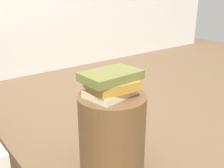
% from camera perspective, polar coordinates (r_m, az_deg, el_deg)
% --- Properties ---
extents(ground_plane, '(8.00, 8.00, 0.00)m').
position_cam_1_polar(ground_plane, '(1.60, 0.00, -17.28)').
color(ground_plane, brown).
extents(side_table, '(0.36, 0.36, 0.44)m').
position_cam_1_polar(side_table, '(1.48, 0.00, -10.45)').
color(side_table, brown).
rests_on(side_table, ground_plane).
extents(book_cream, '(0.28, 0.22, 0.04)m').
position_cam_1_polar(book_cream, '(1.38, -0.13, -1.74)').
color(book_cream, beige).
rests_on(book_cream, side_table).
extents(book_ochre, '(0.24, 0.23, 0.05)m').
position_cam_1_polar(book_ochre, '(1.36, -0.32, -0.13)').
color(book_ochre, '#B7842D').
rests_on(book_ochre, book_cream).
extents(book_olive, '(0.30, 0.20, 0.04)m').
position_cam_1_polar(book_olive, '(1.35, -0.32, 1.79)').
color(book_olive, olive).
rests_on(book_olive, book_ochre).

